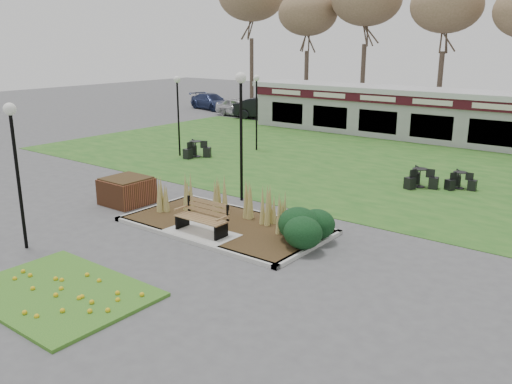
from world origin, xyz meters
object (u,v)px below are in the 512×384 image
Objects in this scene: food_pavilion at (441,115)px; park_bench at (203,217)px; bistro_set_d at (419,181)px; car_black at (266,108)px; car_silver at (239,107)px; lamp_post_far_left at (257,96)px; bistro_set_a at (196,151)px; brick_planter at (127,191)px; lamp_post_near_right at (241,108)px; lamp_post_mid_left at (178,98)px; bistro_set_b at (459,183)px; car_blue at (211,102)px; lamp_post_near_left at (14,144)px.

park_bench is at bearing -90.00° from food_pavilion.
car_black reaches higher than bistro_set_d.
car_black is (-13.17, 20.75, 0.19)m from park_bench.
car_silver is at bearing 75.17° from car_black.
bistro_set_d is at bearing -11.51° from lamp_post_far_left.
bistro_set_a is 14.93m from car_silver.
brick_planter is at bearing -131.07° from bistro_set_d.
lamp_post_near_right is 8.46m from bistro_set_a.
lamp_post_mid_left is 13.56m from bistro_set_b.
car_blue is at bearing 129.98° from bistro_set_a.
lamp_post_near_left is 15.29m from lamp_post_far_left.
bistro_set_d is 26.75m from car_blue.
lamp_post_near_right reaches higher than car_silver.
lamp_post_far_left is 11.78m from car_black.
park_bench is at bearing -9.69° from brick_planter.
park_bench is 0.36× the size of car_black.
food_pavilion is (4.40, 18.96, 1.00)m from brick_planter.
park_bench is at bearing -139.36° from car_silver.
lamp_post_far_left reaches higher than bistro_set_d.
lamp_post_mid_left is 3.16× the size of bistro_set_b.
food_pavilion is 6.31× the size of lamp_post_far_left.
lamp_post_mid_left is at bearing -122.07° from lamp_post_far_left.
brick_planter is 0.37× the size of car_silver.
park_bench is 1.16× the size of bistro_set_a.
park_bench is 4.47m from brick_planter.
bistro_set_d is at bearing -118.21° from car_silver.
brick_planter is 0.37× the size of lamp_post_near_left.
lamp_post_mid_left is 1.01× the size of lamp_post_far_left.
bistro_set_b is at bearing -66.32° from food_pavilion.
lamp_post_far_left is (-6.64, 11.16, 2.25)m from park_bench.
lamp_post_far_left is 2.84× the size of bistro_set_d.
lamp_post_near_left is 12.91m from bistro_set_a.
lamp_post_near_right is at bearing -121.32° from car_blue.
car_black is at bearing 112.12° from bistro_set_a.
bistro_set_a is at bearing 116.35° from brick_planter.
bistro_set_a is at bearing -112.64° from lamp_post_far_left.
lamp_post_near_left reaches higher than car_black.
bistro_set_d is (4.41, 5.66, -3.05)m from lamp_post_near_right.
lamp_post_near_right reaches higher than car_blue.
lamp_post_far_left is at bearing -133.13° from car_silver.
food_pavilion is at bearing -83.96° from car_blue.
park_bench is at bearing -44.98° from bistro_set_a.
food_pavilion is 5.48× the size of car_blue.
lamp_post_mid_left is 13.92m from car_black.
brick_planter is 12.65m from bistro_set_b.
park_bench is 9.68m from bistro_set_d.
food_pavilion reaches higher than park_bench.
lamp_post_near_right is (1.82, 7.30, 0.37)m from lamp_post_near_left.
car_black is at bearing 175.50° from food_pavilion.
bistro_set_d is 19.85m from car_black.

